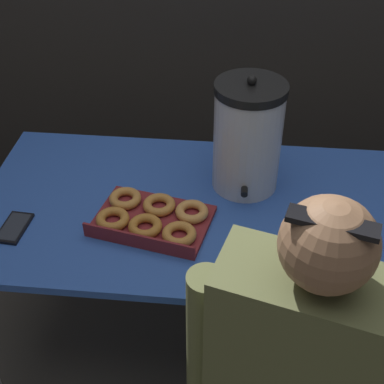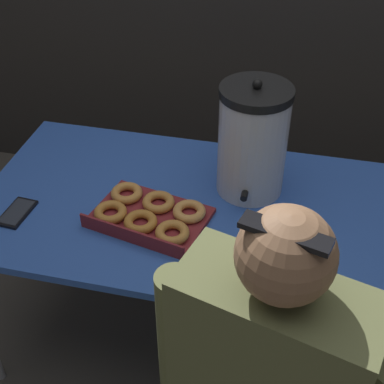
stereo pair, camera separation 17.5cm
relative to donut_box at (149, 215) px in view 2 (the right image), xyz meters
name	(u,v)px [view 2 (the right image)]	position (x,y,z in m)	size (l,w,h in m)	color
ground_plane	(204,337)	(0.17, 0.10, -0.72)	(12.00, 12.00, 0.00)	#4C473F
folding_table	(207,217)	(0.17, 0.10, -0.06)	(1.55, 0.80, 0.70)	#2D56B2
donut_box	(149,215)	(0.00, 0.00, 0.00)	(0.41, 0.32, 0.05)	maroon
coffee_urn	(253,141)	(0.29, 0.24, 0.17)	(0.23, 0.26, 0.42)	silver
cell_phone	(17,213)	(-0.43, -0.07, -0.02)	(0.09, 0.15, 0.01)	black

